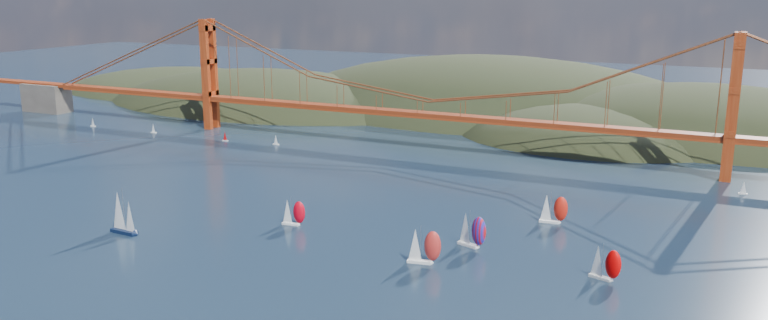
{
  "coord_description": "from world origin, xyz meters",
  "views": [
    {
      "loc": [
        121.32,
        -121.41,
        71.88
      ],
      "look_at": [
        20.35,
        90.0,
        16.62
      ],
      "focal_mm": 35.0,
      "sensor_mm": 36.0,
      "label": 1
    }
  ],
  "objects_px": {
    "racer_3": "(553,209)",
    "racer_2": "(605,263)",
    "sloop_navy": "(122,213)",
    "racer_1": "(423,246)",
    "racer_0": "(293,212)",
    "racer_rwb": "(472,230)"
  },
  "relations": [
    {
      "from": "racer_2",
      "to": "racer_3",
      "type": "xyz_separation_m",
      "value": [
        -22.16,
        39.74,
        0.19
      ]
    },
    {
      "from": "sloop_navy",
      "to": "racer_0",
      "type": "distance_m",
      "value": 50.07
    },
    {
      "from": "racer_0",
      "to": "sloop_navy",
      "type": "bearing_deg",
      "value": -151.13
    },
    {
      "from": "racer_3",
      "to": "racer_2",
      "type": "bearing_deg",
      "value": -66.11
    },
    {
      "from": "racer_1",
      "to": "racer_2",
      "type": "relative_size",
      "value": 1.1
    },
    {
      "from": "sloop_navy",
      "to": "racer_2",
      "type": "distance_m",
      "value": 136.82
    },
    {
      "from": "racer_3",
      "to": "racer_0",
      "type": "bearing_deg",
      "value": -158.16
    },
    {
      "from": "racer_0",
      "to": "racer_3",
      "type": "relative_size",
      "value": 0.9
    },
    {
      "from": "racer_1",
      "to": "racer_rwb",
      "type": "height_order",
      "value": "racer_rwb"
    },
    {
      "from": "sloop_navy",
      "to": "racer_1",
      "type": "height_order",
      "value": "sloop_navy"
    },
    {
      "from": "racer_3",
      "to": "racer_rwb",
      "type": "bearing_deg",
      "value": -121.74
    },
    {
      "from": "racer_0",
      "to": "racer_rwb",
      "type": "distance_m",
      "value": 55.68
    },
    {
      "from": "sloop_navy",
      "to": "racer_rwb",
      "type": "bearing_deg",
      "value": 21.57
    },
    {
      "from": "racer_2",
      "to": "racer_rwb",
      "type": "distance_m",
      "value": 38.67
    },
    {
      "from": "racer_1",
      "to": "racer_rwb",
      "type": "bearing_deg",
      "value": 56.85
    },
    {
      "from": "racer_0",
      "to": "racer_rwb",
      "type": "height_order",
      "value": "racer_rwb"
    },
    {
      "from": "sloop_navy",
      "to": "racer_1",
      "type": "relative_size",
      "value": 1.36
    },
    {
      "from": "racer_2",
      "to": "racer_3",
      "type": "height_order",
      "value": "racer_3"
    },
    {
      "from": "racer_rwb",
      "to": "racer_0",
      "type": "bearing_deg",
      "value": -155.85
    },
    {
      "from": "racer_rwb",
      "to": "racer_1",
      "type": "bearing_deg",
      "value": -93.31
    },
    {
      "from": "racer_0",
      "to": "racer_1",
      "type": "distance_m",
      "value": 49.85
    },
    {
      "from": "sloop_navy",
      "to": "racer_rwb",
      "type": "relative_size",
      "value": 1.33
    }
  ]
}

